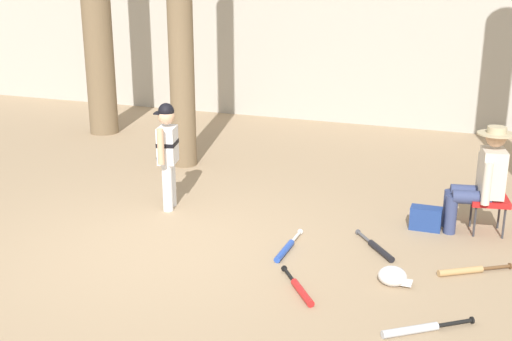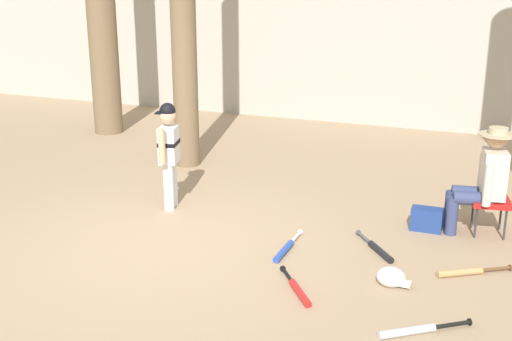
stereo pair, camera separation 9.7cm
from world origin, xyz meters
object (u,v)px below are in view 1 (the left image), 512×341
object	(u,v)px
young_ballplayer	(167,149)
bat_wood_tan	(466,271)
handbag_beside_stool	(426,218)
bat_black_composite	(378,249)
bat_aluminum_silver	(417,329)
tree_far_left	(95,0)
tree_near_player	(179,1)
folding_stool	(489,201)
seated_spectator	(482,177)
batting_helmet_white	(393,276)
bat_red_barrel	(300,290)
bat_blue_youth	(286,249)

from	to	relation	value
young_ballplayer	bat_wood_tan	world-z (taller)	young_ballplayer
handbag_beside_stool	bat_black_composite	world-z (taller)	handbag_beside_stool
young_ballplayer	bat_wood_tan	xyz separation A→B (m)	(3.52, -0.56, -0.71)
bat_aluminum_silver	tree_far_left	bearing A→B (deg)	142.31
tree_near_player	folding_stool	world-z (taller)	tree_near_player
young_ballplayer	bat_aluminum_silver	size ratio (longest dim) A/B	1.92
seated_spectator	handbag_beside_stool	distance (m)	0.76
handbag_beside_stool	bat_wood_tan	size ratio (longest dim) A/B	0.51
batting_helmet_white	young_ballplayer	bearing A→B (deg)	160.43
young_ballplayer	bat_wood_tan	size ratio (longest dim) A/B	1.96
tree_far_left	bat_wood_tan	bearing A→B (deg)	-28.84
bat_red_barrel	handbag_beside_stool	bearing A→B (deg)	66.69
folding_stool	batting_helmet_white	bearing A→B (deg)	-114.46
tree_far_left	batting_helmet_white	distance (m)	7.60
folding_stool	bat_blue_youth	bearing A→B (deg)	-145.22
tree_near_player	bat_wood_tan	world-z (taller)	tree_near_player
young_ballplayer	bat_wood_tan	distance (m)	3.64
handbag_beside_stool	tree_far_left	xyz separation A→B (m)	(-6.08, 2.63, 2.23)
tree_far_left	bat_red_barrel	bearing A→B (deg)	-41.18
young_ballplayer	bat_blue_youth	size ratio (longest dim) A/B	1.64
bat_wood_tan	bat_blue_youth	bearing A→B (deg)	-175.16
folding_stool	batting_helmet_white	world-z (taller)	folding_stool
young_ballplayer	seated_spectator	size ratio (longest dim) A/B	1.09
handbag_beside_stool	batting_helmet_white	size ratio (longest dim) A/B	1.09
bat_aluminum_silver	batting_helmet_white	xyz separation A→B (m)	(-0.33, 0.77, 0.04)
tree_near_player	bat_black_composite	world-z (taller)	tree_near_player
seated_spectator	batting_helmet_white	distance (m)	1.83
tree_far_left	batting_helmet_white	world-z (taller)	tree_far_left
bat_black_composite	bat_blue_youth	bearing A→B (deg)	-158.32
young_ballplayer	bat_blue_youth	xyz separation A→B (m)	(1.76, -0.71, -0.71)
bat_aluminum_silver	bat_blue_youth	world-z (taller)	same
bat_blue_youth	seated_spectator	bearing A→B (deg)	35.81
tree_far_left	bat_black_composite	size ratio (longest dim) A/B	8.61
bat_red_barrel	bat_aluminum_silver	bearing A→B (deg)	-15.23
bat_red_barrel	bat_aluminum_silver	xyz separation A→B (m)	(1.07, -0.29, 0.00)
handbag_beside_stool	young_ballplayer	bearing A→B (deg)	-171.70
seated_spectator	bat_blue_youth	distance (m)	2.29
bat_red_barrel	batting_helmet_white	distance (m)	0.88
bat_wood_tan	bat_red_barrel	size ratio (longest dim) A/B	1.07
bat_black_composite	bat_blue_youth	world-z (taller)	same
handbag_beside_stool	bat_blue_youth	world-z (taller)	handbag_beside_stool
bat_blue_youth	young_ballplayer	bearing A→B (deg)	158.01
bat_blue_youth	bat_aluminum_silver	bearing A→B (deg)	-36.55
bat_black_composite	tree_near_player	bearing A→B (deg)	147.87
seated_spectator	bat_blue_youth	size ratio (longest dim) A/B	1.51
young_ballplayer	bat_aluminum_silver	world-z (taller)	young_ballplayer
bat_black_composite	bat_wood_tan	bearing A→B (deg)	-12.84
young_ballplayer	batting_helmet_white	distance (m)	3.16
bat_red_barrel	bat_black_composite	size ratio (longest dim) A/B	0.98
handbag_beside_stool	bat_aluminum_silver	bearing A→B (deg)	-84.23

